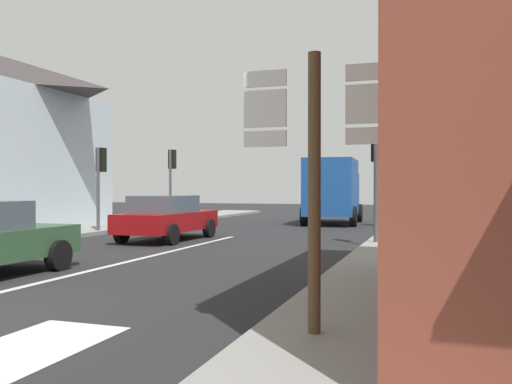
{
  "coord_description": "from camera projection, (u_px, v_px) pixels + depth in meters",
  "views": [
    {
      "loc": [
        6.79,
        -5.68,
        1.72
      ],
      "look_at": [
        1.75,
        9.42,
        1.6
      ],
      "focal_mm": 37.94,
      "sensor_mm": 36.0,
      "label": 1
    }
  ],
  "objects": [
    {
      "name": "sidewalk_right",
      "position": [
        407.0,
        255.0,
        13.2
      ],
      "size": [
        2.62,
        44.0,
        0.14
      ],
      "primitive_type": "cube",
      "color": "gray",
      "rests_on": "ground"
    },
    {
      "name": "delivery_truck",
      "position": [
        333.0,
        189.0,
        25.64
      ],
      "size": [
        2.72,
        5.12,
        3.05
      ],
      "color": "#19478C",
      "rests_on": "ground"
    },
    {
      "name": "sidewalk_left",
      "position": [
        6.0,
        240.0,
        17.08
      ],
      "size": [
        2.62,
        44.0,
        0.14
      ],
      "primitive_type": "cube",
      "color": "gray",
      "rests_on": "ground"
    },
    {
      "name": "traffic_light_near_left",
      "position": [
        100.0,
        170.0,
        20.18
      ],
      "size": [
        0.3,
        0.49,
        3.22
      ],
      "color": "#47474C",
      "rests_on": "ground"
    },
    {
      "name": "traffic_light_far_right",
      "position": [
        395.0,
        166.0,
        23.26
      ],
      "size": [
        0.3,
        0.49,
        3.6
      ],
      "color": "#47474C",
      "rests_on": "ground"
    },
    {
      "name": "lane_turn_arrow",
      "position": [
        27.0,
        349.0,
        5.76
      ],
      "size": [
        1.2,
        2.2,
        0.01
      ],
      "primitive_type": "cube",
      "color": "silver",
      "rests_on": "ground"
    },
    {
      "name": "traffic_light_near_right",
      "position": [
        376.0,
        161.0,
        15.9
      ],
      "size": [
        0.3,
        0.49,
        3.39
      ],
      "color": "#47474C",
      "rests_on": "ground"
    },
    {
      "name": "sedan_far",
      "position": [
        167.0,
        217.0,
        17.71
      ],
      "size": [
        2.03,
        4.23,
        1.47
      ],
      "color": "maroon",
      "rests_on": "ground"
    },
    {
      "name": "ground_plane",
      "position": [
        209.0,
        242.0,
        17.04
      ],
      "size": [
        80.0,
        80.0,
        0.0
      ],
      "primitive_type": "plane",
      "color": "#232326"
    },
    {
      "name": "lane_centre_stripe",
      "position": [
        144.0,
        258.0,
        13.24
      ],
      "size": [
        0.16,
        12.0,
        0.01
      ],
      "primitive_type": "cube",
      "color": "silver",
      "rests_on": "ground"
    },
    {
      "name": "route_sign_post",
      "position": [
        315.0,
        171.0,
        5.9
      ],
      "size": [
        1.66,
        0.14,
        3.2
      ],
      "color": "brown",
      "rests_on": "ground"
    },
    {
      "name": "traffic_light_far_left",
      "position": [
        172.0,
        169.0,
        25.62
      ],
      "size": [
        0.3,
        0.49,
        3.53
      ],
      "color": "#47474C",
      "rests_on": "ground"
    }
  ]
}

